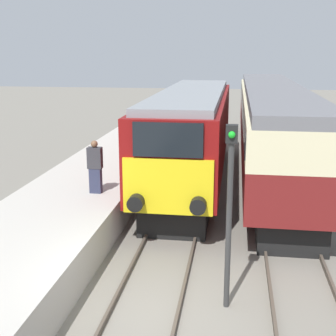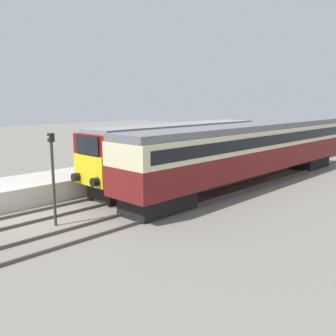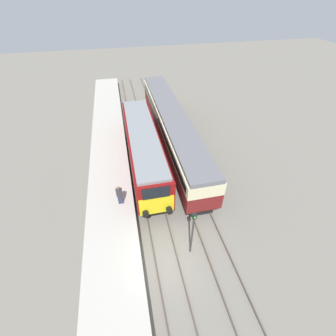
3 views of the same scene
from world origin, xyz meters
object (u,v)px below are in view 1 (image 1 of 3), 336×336
(locomotive, at_px, (192,132))
(signal_post, at_px, (230,203))
(passenger_carriage, at_px, (272,118))
(person_on_platform, at_px, (95,167))

(locomotive, relative_size, signal_post, 3.52)
(locomotive, distance_m, passenger_carriage, 4.71)
(passenger_carriage, relative_size, signal_post, 5.34)
(passenger_carriage, distance_m, person_on_platform, 10.37)
(passenger_carriage, xyz_separation_m, person_on_platform, (-5.89, -8.52, -0.48))
(passenger_carriage, xyz_separation_m, signal_post, (-1.70, -12.90, 0.00))
(signal_post, bearing_deg, passenger_carriage, 82.49)
(passenger_carriage, bearing_deg, signal_post, -97.51)
(locomotive, relative_size, person_on_platform, 8.41)
(passenger_carriage, bearing_deg, locomotive, -136.28)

